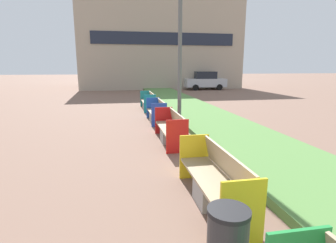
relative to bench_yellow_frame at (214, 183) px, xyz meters
name	(u,v)px	position (x,y,z in m)	size (l,w,h in m)	color
planter_grass_strip	(218,124)	(2.26, 5.74, -0.28)	(2.80, 120.00, 0.18)	#568442
building_backdrop	(158,47)	(3.06, 27.39, 4.26)	(17.12, 9.02, 9.26)	tan
bench_yellow_frame	(214,183)	(0.00, 0.00, 0.00)	(0.65, 2.28, 0.94)	#9E9B96
bench_red_frame	(171,130)	(0.00, 3.89, 0.00)	(0.65, 2.29, 0.94)	#9E9B96
bench_blue_frame	(157,114)	(0.00, 7.03, -0.01)	(0.65, 1.93, 0.94)	#9E9B96
bench_teal_frame	(148,103)	(0.00, 10.48, 0.00)	(0.65, 2.31, 0.94)	#9E9B96
street_lamp_post	(180,6)	(0.61, 5.38, 4.00)	(0.24, 0.44, 7.97)	#56595B
parked_car_distant	(205,81)	(7.23, 22.42, 0.54)	(4.24, 2.00, 1.86)	#B7BABF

